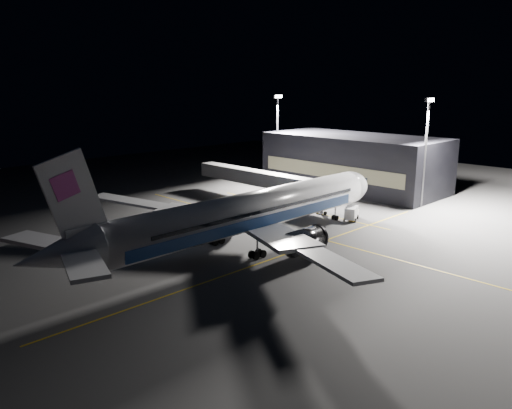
{
  "coord_description": "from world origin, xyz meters",
  "views": [
    {
      "loc": [
        -48.54,
        -49.94,
        23.09
      ],
      "look_at": [
        1.32,
        0.31,
        6.0
      ],
      "focal_mm": 35.0,
      "sensor_mm": 36.0,
      "label": 1
    }
  ],
  "objects": [
    {
      "name": "safety_cone_a",
      "position": [
        -1.17,
        9.75,
        0.32
      ],
      "size": [
        0.42,
        0.42,
        0.63
      ],
      "primitive_type": "cone",
      "color": "#FF500A",
      "rests_on": "ground"
    },
    {
      "name": "service_truck",
      "position": [
        22.83,
        -1.82,
        1.27
      ],
      "size": [
        4.96,
        3.57,
        2.37
      ],
      "rotation": [
        0.0,
        0.0,
        0.42
      ],
      "color": "silver",
      "rests_on": "ground"
    },
    {
      "name": "guide_line_side",
      "position": [
        22.0,
        10.0,
        0.01
      ],
      "size": [
        0.25,
        40.0,
        0.01
      ],
      "primitive_type": "cube",
      "color": "gold",
      "rests_on": "ground"
    },
    {
      "name": "safety_cone_c",
      "position": [
        -5.84,
        14.0,
        0.29
      ],
      "size": [
        0.39,
        0.39,
        0.58
      ],
      "primitive_type": "cone",
      "color": "#FF500A",
      "rests_on": "ground"
    },
    {
      "name": "terminal",
      "position": [
        45.98,
        14.0,
        6.0
      ],
      "size": [
        18.12,
        40.0,
        12.0
      ],
      "color": "black",
      "rests_on": "ground"
    },
    {
      "name": "baggage_tug",
      "position": [
        -0.17,
        20.49,
        0.88
      ],
      "size": [
        3.17,
        2.85,
        1.91
      ],
      "rotation": [
        0.0,
        0.0,
        -0.34
      ],
      "color": "black",
      "rests_on": "ground"
    },
    {
      "name": "safety_cone_b",
      "position": [
        1.38,
        9.42,
        0.31
      ],
      "size": [
        0.41,
        0.41,
        0.62
      ],
      "primitive_type": "cone",
      "color": "#FF500A",
      "rests_on": "ground"
    },
    {
      "name": "guide_line_main",
      "position": [
        10.0,
        0.0,
        0.01
      ],
      "size": [
        0.25,
        80.0,
        0.01
      ],
      "primitive_type": "cube",
      "color": "gold",
      "rests_on": "ground"
    },
    {
      "name": "airliner",
      "position": [
        -1.08,
        0.0,
        5.16
      ],
      "size": [
        61.48,
        54.22,
        16.64
      ],
      "color": "silver",
      "rests_on": "ground"
    },
    {
      "name": "jet_bridge",
      "position": [
        22.0,
        18.06,
        4.58
      ],
      "size": [
        3.6,
        34.4,
        6.3
      ],
      "color": "#B2B2B7",
      "rests_on": "ground"
    },
    {
      "name": "ground",
      "position": [
        0.0,
        0.0,
        0.0
      ],
      "size": [
        200.0,
        200.0,
        0.0
      ],
      "primitive_type": "plane",
      "color": "#4C4C4F",
      "rests_on": "ground"
    },
    {
      "name": "floodlight_mast_south",
      "position": [
        40.0,
        -6.01,
        12.37
      ],
      "size": [
        2.4,
        0.67,
        20.7
      ],
      "color": "#59595E",
      "rests_on": "ground"
    },
    {
      "name": "guide_line_cross",
      "position": [
        0.0,
        -6.0,
        0.01
      ],
      "size": [
        70.0,
        0.25,
        0.01
      ],
      "primitive_type": "cube",
      "color": "gold",
      "rests_on": "ground"
    },
    {
      "name": "floodlight_mast_north",
      "position": [
        40.0,
        31.99,
        12.37
      ],
      "size": [
        2.4,
        0.68,
        20.7
      ],
      "color": "#59595E",
      "rests_on": "ground"
    }
  ]
}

